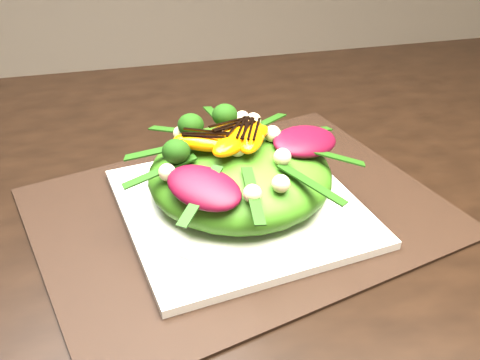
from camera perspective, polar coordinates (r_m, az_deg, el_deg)
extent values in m
cube|color=black|center=(0.68, -3.24, -3.44)|extent=(1.60, 0.90, 0.75)
cube|color=black|center=(0.64, 0.00, -3.22)|extent=(0.52, 0.44, 0.00)
cube|color=silver|center=(0.64, 0.00, -2.74)|extent=(0.29, 0.29, 0.01)
cylinder|color=white|center=(0.63, 0.00, -1.77)|extent=(0.26, 0.26, 0.02)
ellipsoid|color=#397315|center=(0.61, 0.00, 0.57)|extent=(0.25, 0.25, 0.07)
ellipsoid|color=#430717|center=(0.62, 6.62, 3.93)|extent=(0.09, 0.08, 0.02)
ellipsoid|color=orange|center=(0.61, -1.85, 4.97)|extent=(0.07, 0.06, 0.02)
sphere|color=black|center=(0.62, -5.70, 5.60)|extent=(0.04, 0.04, 0.04)
sphere|color=#C0B787|center=(0.57, 2.82, 2.61)|extent=(0.02, 0.02, 0.02)
cube|color=black|center=(0.61, -1.86, 5.79)|extent=(0.05, 0.02, 0.00)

